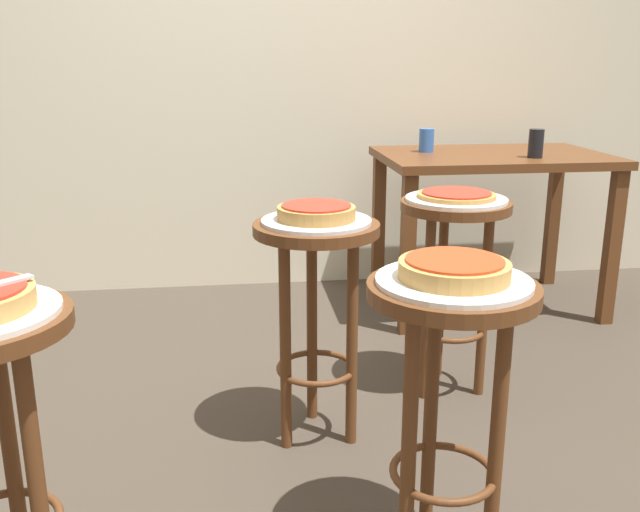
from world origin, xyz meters
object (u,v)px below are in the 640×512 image
Objects in this scene: serving_plate_middle at (454,281)px; cup_far_edge at (426,140)px; pizza_leftside at (316,212)px; pizza_rear at (456,195)px; cup_near_edge at (536,143)px; serving_plate_leftside at (316,221)px; serving_plate_rear at (456,199)px; stool_leftside at (316,282)px; dining_table at (491,178)px; pizza_middle at (454,269)px; stool_middle at (449,361)px; stool_rear at (453,252)px.

serving_plate_middle is 1.92m from cup_far_edge.
pizza_leftside is 0.60m from pizza_rear.
cup_near_edge is (0.90, 1.60, 0.10)m from serving_plate_middle.
serving_plate_rear is at bearing 27.12° from serving_plate_leftside.
cup_far_edge is at bearing 60.60° from pizza_leftside.
stool_leftside is at bearing -119.40° from cup_far_edge.
cup_far_edge is at bearing 60.60° from stool_leftside.
pizza_leftside reaches higher than stool_leftside.
stool_leftside is at bearing -152.88° from pizza_rear.
cup_far_edge reaches higher than dining_table.
pizza_leftside is 0.67× the size of serving_plate_rear.
pizza_middle reaches higher than serving_plate_leftside.
dining_table is 0.36m from cup_far_edge.
serving_plate_middle is at bearing -75.96° from stool_middle.
dining_table reaches higher than pizza_rear.
stool_leftside is at bearing 110.06° from serving_plate_middle.
stool_rear is at bearing 71.48° from pizza_middle.
stool_middle is at bearing -69.94° from serving_plate_leftside.
stool_rear is (0.30, 0.91, 0.00)m from stool_middle.
stool_leftside and stool_rear have the same top height.
pizza_rear is at bearing 27.12° from stool_leftside.
pizza_middle is (0.00, 0.00, 0.03)m from serving_plate_middle.
serving_plate_middle is 1.28× the size of pizza_rear.
dining_table is (0.47, 0.87, -0.10)m from pizza_rear.
cup_far_edge is at bearing 149.21° from cup_near_edge.
serving_plate_leftside is 0.60m from serving_plate_rear.
pizza_leftside is 0.60m from serving_plate_rear.
pizza_middle is 0.91× the size of pizza_rear.
serving_plate_leftside is at bearing 110.06° from serving_plate_middle.
serving_plate_middle is 2.71× the size of cup_near_edge.
pizza_leftside is 0.87× the size of pizza_rear.
cup_far_edge reaches higher than serving_plate_leftside.
stool_middle is 2.06× the size of serving_plate_middle.
pizza_middle reaches higher than dining_table.
pizza_leftside reaches higher than serving_plate_middle.
cup_near_edge is at bearing 40.61° from serving_plate_leftside.
stool_middle is 1.94m from dining_table.
serving_plate_middle is 0.49× the size of stool_rear.
dining_table reaches higher than stool_rear.
serving_plate_rear is at bearing -118.14° from dining_table.
dining_table is (0.47, 0.87, 0.12)m from stool_rear.
pizza_rear is 0.92m from cup_near_edge.
stool_middle is 0.98m from pizza_rear.
stool_rear is 5.59× the size of cup_near_edge.
serving_plate_middle is 3.13× the size of cup_far_edge.
stool_leftside is at bearing -123.69° from pizza_leftside.
pizza_rear reaches higher than serving_plate_middle.
pizza_leftside is (-0.23, 0.63, 0.03)m from serving_plate_middle.
serving_plate_leftside is at bearing -131.15° from dining_table.
stool_rear is (0.53, 0.27, -0.22)m from pizza_leftside.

